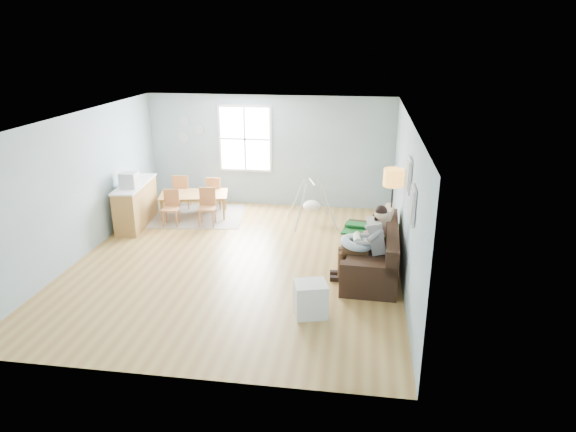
% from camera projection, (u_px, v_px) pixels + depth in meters
% --- Properties ---
extents(room, '(8.40, 9.40, 3.90)m').
position_uv_depth(room, '(233.00, 134.00, 8.86)').
color(room, '#9F7138').
extents(window, '(1.32, 0.08, 1.62)m').
position_uv_depth(window, '(245.00, 139.00, 12.43)').
color(window, silver).
rests_on(window, room).
extents(pictures, '(0.05, 1.34, 0.74)m').
position_uv_depth(pictures, '(411.00, 189.00, 7.67)').
color(pictures, silver).
rests_on(pictures, room).
extents(wall_plates, '(0.67, 0.02, 0.66)m').
position_uv_depth(wall_plates, '(189.00, 130.00, 12.57)').
color(wall_plates, '#99AEB7').
rests_on(wall_plates, room).
extents(sofa, '(0.99, 2.18, 0.87)m').
position_uv_depth(sofa, '(374.00, 256.00, 9.13)').
color(sofa, black).
rests_on(sofa, room).
extents(green_throw, '(1.10, 0.95, 0.04)m').
position_uv_depth(green_throw, '(371.00, 229.00, 9.72)').
color(green_throw, '#145821').
rests_on(green_throw, sofa).
extents(beige_pillow, '(0.23, 0.54, 0.53)m').
position_uv_depth(beige_pillow, '(388.00, 221.00, 9.45)').
color(beige_pillow, tan).
rests_on(beige_pillow, sofa).
extents(father, '(0.95, 0.45, 1.36)m').
position_uv_depth(father, '(366.00, 240.00, 8.72)').
color(father, gray).
rests_on(father, sofa).
extents(nursing_pillow, '(0.60, 0.58, 0.23)m').
position_uv_depth(nursing_pillow, '(357.00, 243.00, 8.77)').
color(nursing_pillow, silver).
rests_on(nursing_pillow, father).
extents(infant, '(0.16, 0.37, 0.14)m').
position_uv_depth(infant, '(357.00, 238.00, 8.77)').
color(infant, silver).
rests_on(infant, nursing_pillow).
extents(toddler, '(0.55, 0.29, 0.85)m').
position_uv_depth(toddler, '(371.00, 230.00, 9.19)').
color(toddler, silver).
rests_on(toddler, sofa).
extents(floor_lamp, '(0.36, 0.36, 1.78)m').
position_uv_depth(floor_lamp, '(393.00, 186.00, 9.22)').
color(floor_lamp, black).
rests_on(floor_lamp, room).
extents(storage_cube, '(0.58, 0.54, 0.53)m').
position_uv_depth(storage_cube, '(310.00, 299.00, 7.74)').
color(storage_cube, white).
rests_on(storage_cube, room).
extents(rug, '(2.44, 1.97, 0.01)m').
position_uv_depth(rug, '(195.00, 216.00, 12.08)').
color(rug, gray).
rests_on(rug, room).
extents(dining_table, '(1.69, 1.17, 0.54)m').
position_uv_depth(dining_table, '(194.00, 205.00, 11.99)').
color(dining_table, brown).
rests_on(dining_table, rug).
extents(chair_sw, '(0.41, 0.41, 0.80)m').
position_uv_depth(chair_sw, '(171.00, 206.00, 11.41)').
color(chair_sw, '#9B5F35').
rests_on(chair_sw, rug).
extents(chair_se, '(0.43, 0.43, 0.84)m').
position_uv_depth(chair_se, '(207.00, 205.00, 11.39)').
color(chair_se, '#9B5F35').
rests_on(chair_se, rug).
extents(chair_nw, '(0.44, 0.44, 0.86)m').
position_uv_depth(chair_nw, '(182.00, 190.00, 12.44)').
color(chair_nw, '#9B5F35').
rests_on(chair_nw, rug).
extents(chair_ne, '(0.37, 0.37, 0.81)m').
position_uv_depth(chair_ne, '(215.00, 191.00, 12.45)').
color(chair_ne, '#9B5F35').
rests_on(chair_ne, rug).
extents(counter, '(0.68, 1.76, 0.96)m').
position_uv_depth(counter, '(136.00, 204.00, 11.40)').
color(counter, brown).
rests_on(counter, room).
extents(monitor, '(0.36, 0.34, 0.32)m').
position_uv_depth(monitor, '(129.00, 180.00, 10.88)').
color(monitor, '#B5B6BB').
rests_on(monitor, counter).
extents(baby_swing, '(1.21, 1.23, 0.98)m').
position_uv_depth(baby_swing, '(312.00, 205.00, 11.44)').
color(baby_swing, '#B5B6BB').
rests_on(baby_swing, room).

